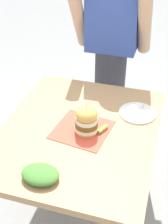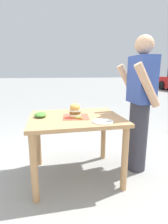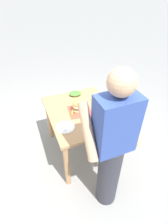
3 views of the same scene
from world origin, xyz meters
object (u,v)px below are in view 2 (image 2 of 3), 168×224
Objects in this scene: side_salad at (40,115)px; diner_across_table at (140,104)px; sandwich at (75,111)px; pickle_spear at (79,118)px; side_plate_with_forks at (103,122)px; patio_table at (76,127)px.

diner_across_table is at bearing 87.31° from side_salad.
sandwich is 0.11m from pickle_spear.
diner_across_table reaches higher than pickle_spear.
diner_across_table is (-0.29, 0.57, 0.11)m from side_plate_with_forks.
diner_across_table is (-0.13, 0.79, 0.10)m from pickle_spear.
side_plate_with_forks is 0.73m from side_salad.
side_salad is at bearing -105.66° from sandwich.
patio_table is 0.22m from sandwich.
patio_table is at bearing -172.07° from pickle_spear.
side_salad is at bearing -114.61° from pickle_spear.
side_salad reaches higher than patio_table.
sandwich is 1.08× the size of side_salad.
sandwich is 0.12× the size of diner_across_table.
side_plate_with_forks is (0.29, 0.24, 0.13)m from patio_table.
patio_table is 4.79× the size of side_plate_with_forks.
pickle_spear is at bearing -80.32° from diner_across_table.
diner_across_table is at bearing 117.43° from side_plate_with_forks.
patio_table is at bearing -89.75° from diner_across_table.
diner_across_table reaches higher than side_salad.
sandwich is 0.36m from side_plate_with_forks.
side_salad is at bearing -118.76° from side_plate_with_forks.
pickle_spear reaches higher than patio_table.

